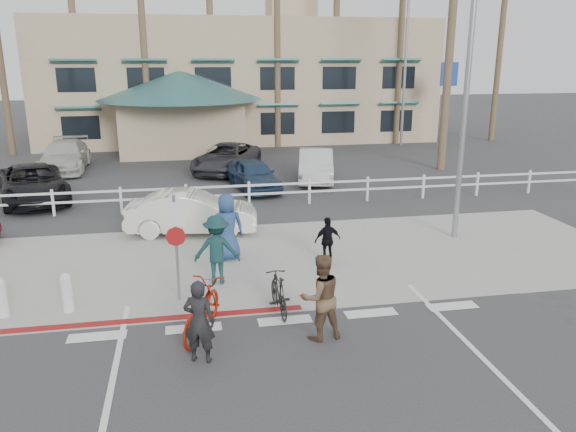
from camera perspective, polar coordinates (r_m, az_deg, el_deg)
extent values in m
plane|color=#333335|center=(12.16, 0.19, -11.87)|extent=(140.00, 140.00, 0.00)
cube|color=#333335|center=(10.47, 2.34, -16.88)|extent=(12.00, 16.00, 0.01)
cube|color=gray|center=(16.22, -2.82, -4.52)|extent=(22.00, 7.00, 0.01)
cube|color=#333335|center=(19.99, -4.40, -0.56)|extent=(40.00, 5.00, 0.01)
cube|color=#333335|center=(29.18, -6.50, 4.67)|extent=(50.00, 16.00, 0.01)
cube|color=maroon|center=(13.09, -14.07, -10.21)|extent=(7.00, 0.25, 0.02)
imported|color=#9C1A06|center=(12.08, -8.83, -9.40)|extent=(1.43, 2.19, 1.09)
imported|color=black|center=(10.93, -9.00, -10.55)|extent=(0.71, 0.58, 1.67)
imported|color=black|center=(12.88, -0.95, -7.86)|extent=(0.52, 1.59, 0.95)
imported|color=brown|center=(11.62, 3.33, -8.23)|extent=(1.01, 0.85, 1.85)
imported|color=#123435|center=(14.46, -7.24, -3.42)|extent=(1.26, 0.84, 1.82)
imported|color=black|center=(15.89, 4.05, -2.46)|extent=(0.82, 0.43, 1.33)
imported|color=navy|center=(16.11, -6.21, -1.10)|extent=(1.01, 0.72, 1.94)
imported|color=silver|center=(18.74, -9.74, 0.35)|extent=(4.41, 1.98, 1.41)
imported|color=black|center=(24.74, -24.47, 3.00)|extent=(3.87, 5.73, 1.46)
imported|color=navy|center=(24.54, -3.49, 4.19)|extent=(2.26, 4.16, 1.34)
imported|color=silver|center=(26.36, 2.85, 5.15)|extent=(2.49, 4.65, 1.46)
imported|color=beige|center=(30.85, -21.74, 5.68)|extent=(2.29, 5.29, 1.52)
imported|color=#302F36|center=(28.59, -6.26, 5.88)|extent=(4.26, 5.60, 1.41)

